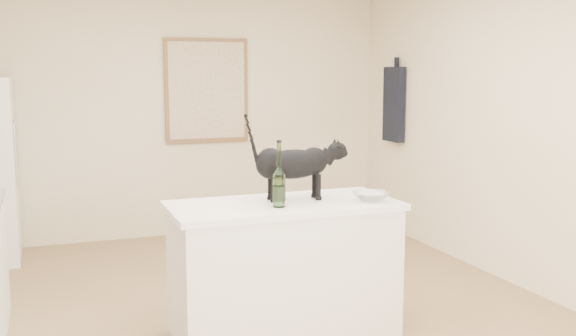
# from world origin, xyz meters

# --- Properties ---
(floor) EXTENTS (5.50, 5.50, 0.00)m
(floor) POSITION_xyz_m (0.00, 0.00, 0.00)
(floor) COLOR #916F4D
(floor) RESTS_ON ground
(wall_back) EXTENTS (4.50, 0.00, 4.50)m
(wall_back) POSITION_xyz_m (0.00, 2.75, 1.30)
(wall_back) COLOR beige
(wall_back) RESTS_ON ground
(wall_front) EXTENTS (4.50, 0.00, 4.50)m
(wall_front) POSITION_xyz_m (0.00, -2.75, 1.30)
(wall_front) COLOR beige
(wall_front) RESTS_ON ground
(wall_right) EXTENTS (0.00, 5.50, 5.50)m
(wall_right) POSITION_xyz_m (2.25, 0.00, 1.30)
(wall_right) COLOR beige
(wall_right) RESTS_ON ground
(island_base) EXTENTS (1.44, 0.67, 0.86)m
(island_base) POSITION_xyz_m (0.10, -0.20, 0.43)
(island_base) COLOR white
(island_base) RESTS_ON floor
(island_top) EXTENTS (1.50, 0.70, 0.04)m
(island_top) POSITION_xyz_m (0.10, -0.20, 0.88)
(island_top) COLOR white
(island_top) RESTS_ON island_base
(artwork_frame) EXTENTS (0.90, 0.03, 1.10)m
(artwork_frame) POSITION_xyz_m (0.30, 2.72, 1.55)
(artwork_frame) COLOR brown
(artwork_frame) RESTS_ON wall_back
(artwork_canvas) EXTENTS (0.82, 0.00, 1.02)m
(artwork_canvas) POSITION_xyz_m (0.30, 2.70, 1.55)
(artwork_canvas) COLOR beige
(artwork_canvas) RESTS_ON wall_back
(hanging_garment) EXTENTS (0.08, 0.34, 0.80)m
(hanging_garment) POSITION_xyz_m (2.19, 2.05, 1.40)
(hanging_garment) COLOR black
(hanging_garment) RESTS_ON wall_right
(black_cat) EXTENTS (0.63, 0.24, 0.43)m
(black_cat) POSITION_xyz_m (0.19, -0.14, 1.12)
(black_cat) COLOR black
(black_cat) RESTS_ON island_top
(wine_bottle) EXTENTS (0.08, 0.08, 0.38)m
(wine_bottle) POSITION_xyz_m (0.03, -0.32, 1.09)
(wine_bottle) COLOR #255120
(wine_bottle) RESTS_ON island_top
(glass_bowl) EXTENTS (0.33, 0.33, 0.06)m
(glass_bowl) POSITION_xyz_m (0.66, -0.35, 0.93)
(glass_bowl) COLOR white
(glass_bowl) RESTS_ON island_top
(fridge_paper) EXTENTS (0.03, 0.13, 0.17)m
(fridge_paper) POSITION_xyz_m (-1.60, 2.34, 1.23)
(fridge_paper) COLOR silver
(fridge_paper) RESTS_ON fridge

